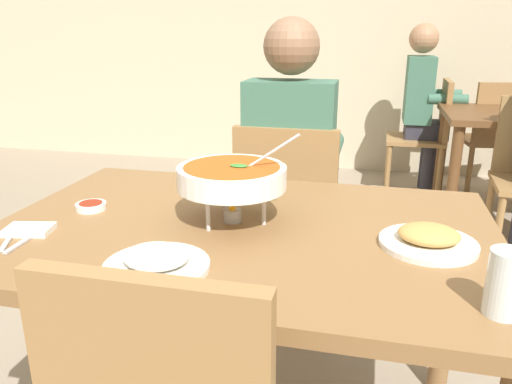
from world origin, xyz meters
TOP-DOWN VIEW (x-y plane):
  - cafe_rear_partition at (0.00, 3.48)m, footprint 10.00×0.10m
  - dining_table_main at (0.00, 0.00)m, footprint 1.36×0.92m
  - chair_diner_main at (-0.00, 0.75)m, footprint 0.44×0.44m
  - diner_main at (0.00, 0.78)m, footprint 0.40×0.45m
  - curry_bowl at (-0.04, 0.02)m, footprint 0.33×0.30m
  - rice_plate at (-0.12, -0.30)m, footprint 0.24×0.24m
  - appetizer_plate at (0.48, -0.03)m, footprint 0.24×0.24m
  - sauce_dish at (-0.48, 0.02)m, footprint 0.09×0.09m
  - napkin_folded at (-0.54, -0.18)m, footprint 0.13×0.10m
  - fork_utensil at (-0.56, -0.23)m, footprint 0.08×0.16m
  - spoon_utensil at (-0.51, -0.23)m, footprint 0.02×0.17m
  - drink_glass at (0.59, -0.32)m, footprint 0.07×0.07m
  - chair_bg_right at (0.75, 2.83)m, footprint 0.45×0.45m
  - chair_bg_corner at (1.24, 2.84)m, footprint 0.49×0.49m
  - patron_bg_right at (0.69, 2.87)m, footprint 0.45×0.40m

SIDE VIEW (x-z plane):
  - chair_diner_main at x=0.00m, z-range 0.06..0.96m
  - chair_bg_right at x=0.75m, z-range 0.06..0.96m
  - chair_bg_corner at x=1.24m, z-range 0.06..0.96m
  - dining_table_main at x=0.00m, z-range 0.27..1.02m
  - diner_main at x=0.00m, z-range 0.09..1.40m
  - patron_bg_right at x=0.69m, z-range 0.09..1.40m
  - fork_utensil at x=-0.56m, z-range 0.75..0.75m
  - spoon_utensil at x=-0.51m, z-range 0.75..0.75m
  - napkin_folded at x=-0.54m, z-range 0.75..0.76m
  - sauce_dish at x=-0.48m, z-range 0.75..0.77m
  - rice_plate at x=-0.12m, z-range 0.74..0.79m
  - appetizer_plate at x=0.48m, z-range 0.74..0.79m
  - drink_glass at x=0.59m, z-range 0.74..0.87m
  - curry_bowl at x=-0.04m, z-range 0.75..1.00m
  - cafe_rear_partition at x=0.00m, z-range 0.00..3.00m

